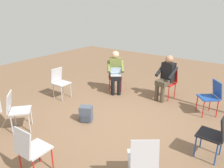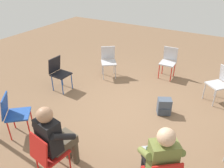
{
  "view_description": "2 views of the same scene",
  "coord_description": "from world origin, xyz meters",
  "px_view_note": "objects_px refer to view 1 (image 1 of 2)",
  "views": [
    {
      "loc": [
        -3.62,
        -2.45,
        2.51
      ],
      "look_at": [
        0.15,
        0.3,
        0.81
      ],
      "focal_mm": 35.0,
      "sensor_mm": 36.0,
      "label": 1
    },
    {
      "loc": [
        3.47,
        1.6,
        2.88
      ],
      "look_at": [
        0.4,
        -0.19,
        0.87
      ],
      "focal_mm": 35.0,
      "sensor_mm": 36.0,
      "label": 2
    }
  ],
  "objects_px": {
    "chair_northeast": "(115,74)",
    "chair_west": "(30,148)",
    "chair_east": "(169,81)",
    "chair_north": "(60,81)",
    "chair_northwest": "(16,108)",
    "chair_south": "(215,133)",
    "chair_southeast": "(212,95)",
    "chair_southwest": "(143,158)",
    "person_with_laptop": "(115,70)",
    "backpack_near_laptop_user": "(86,115)",
    "person_in_black": "(166,75)"
  },
  "relations": [
    {
      "from": "chair_northeast",
      "to": "chair_west",
      "type": "distance_m",
      "value": 3.89
    },
    {
      "from": "chair_east",
      "to": "chair_north",
      "type": "bearing_deg",
      "value": 45.05
    },
    {
      "from": "chair_northwest",
      "to": "chair_south",
      "type": "bearing_deg",
      "value": 63.14
    },
    {
      "from": "chair_southeast",
      "to": "chair_west",
      "type": "height_order",
      "value": "same"
    },
    {
      "from": "chair_northeast",
      "to": "chair_southwest",
      "type": "distance_m",
      "value": 3.9
    },
    {
      "from": "chair_west",
      "to": "chair_east",
      "type": "xyz_separation_m",
      "value": [
        4.15,
        -0.47,
        0.0
      ]
    },
    {
      "from": "chair_northeast",
      "to": "chair_north",
      "type": "distance_m",
      "value": 1.68
    },
    {
      "from": "chair_south",
      "to": "chair_north",
      "type": "distance_m",
      "value": 4.17
    },
    {
      "from": "chair_east",
      "to": "person_with_laptop",
      "type": "bearing_deg",
      "value": 29.59
    },
    {
      "from": "chair_southeast",
      "to": "chair_north",
      "type": "distance_m",
      "value": 3.98
    },
    {
      "from": "chair_northeast",
      "to": "backpack_near_laptop_user",
      "type": "xyz_separation_m",
      "value": [
        -1.99,
        -0.6,
        -0.34
      ]
    },
    {
      "from": "chair_northeast",
      "to": "person_with_laptop",
      "type": "height_order",
      "value": "person_with_laptop"
    },
    {
      "from": "chair_east",
      "to": "person_with_laptop",
      "type": "height_order",
      "value": "person_with_laptop"
    },
    {
      "from": "chair_northwest",
      "to": "chair_east",
      "type": "relative_size",
      "value": 1.0
    },
    {
      "from": "chair_southeast",
      "to": "chair_north",
      "type": "height_order",
      "value": "same"
    },
    {
      "from": "chair_east",
      "to": "backpack_near_laptop_user",
      "type": "height_order",
      "value": "chair_east"
    },
    {
      "from": "backpack_near_laptop_user",
      "to": "chair_west",
      "type": "bearing_deg",
      "value": -164.27
    },
    {
      "from": "chair_northwest",
      "to": "chair_southwest",
      "type": "distance_m",
      "value": 2.88
    },
    {
      "from": "chair_west",
      "to": "chair_east",
      "type": "relative_size",
      "value": 1.0
    },
    {
      "from": "chair_west",
      "to": "chair_north",
      "type": "height_order",
      "value": "same"
    },
    {
      "from": "chair_northwest",
      "to": "chair_north",
      "type": "distance_m",
      "value": 1.81
    },
    {
      "from": "person_with_laptop",
      "to": "person_in_black",
      "type": "distance_m",
      "value": 1.48
    },
    {
      "from": "chair_north",
      "to": "backpack_near_laptop_user",
      "type": "bearing_deg",
      "value": 68.73
    },
    {
      "from": "chair_northwest",
      "to": "chair_east",
      "type": "bearing_deg",
      "value": 103.11
    },
    {
      "from": "chair_east",
      "to": "chair_south",
      "type": "relative_size",
      "value": 1.0
    },
    {
      "from": "chair_east",
      "to": "chair_southwest",
      "type": "relative_size",
      "value": 1.0
    },
    {
      "from": "chair_east",
      "to": "chair_west",
      "type": "bearing_deg",
      "value": 92.48
    },
    {
      "from": "chair_northeast",
      "to": "chair_south",
      "type": "relative_size",
      "value": 1.0
    },
    {
      "from": "chair_northwest",
      "to": "person_with_laptop",
      "type": "height_order",
      "value": "person_with_laptop"
    },
    {
      "from": "chair_south",
      "to": "backpack_near_laptop_user",
      "type": "relative_size",
      "value": 2.36
    },
    {
      "from": "backpack_near_laptop_user",
      "to": "chair_east",
      "type": "bearing_deg",
      "value": -21.71
    },
    {
      "from": "chair_southeast",
      "to": "chair_northwest",
      "type": "bearing_deg",
      "value": 94.71
    },
    {
      "from": "chair_west",
      "to": "chair_south",
      "type": "bearing_deg",
      "value": 42.47
    },
    {
      "from": "chair_northeast",
      "to": "chair_east",
      "type": "distance_m",
      "value": 1.61
    },
    {
      "from": "chair_northeast",
      "to": "chair_north",
      "type": "height_order",
      "value": "same"
    },
    {
      "from": "chair_south",
      "to": "chair_north",
      "type": "relative_size",
      "value": 1.0
    },
    {
      "from": "chair_southwest",
      "to": "chair_north",
      "type": "distance_m",
      "value": 3.81
    },
    {
      "from": "chair_southeast",
      "to": "person_in_black",
      "type": "relative_size",
      "value": 0.69
    },
    {
      "from": "chair_northwest",
      "to": "chair_south",
      "type": "distance_m",
      "value": 3.83
    },
    {
      "from": "chair_north",
      "to": "chair_northeast",
      "type": "bearing_deg",
      "value": 146.39
    },
    {
      "from": "chair_west",
      "to": "chair_south",
      "type": "relative_size",
      "value": 1.0
    },
    {
      "from": "chair_south",
      "to": "chair_southwest",
      "type": "bearing_deg",
      "value": 154.19
    },
    {
      "from": "chair_west",
      "to": "person_with_laptop",
      "type": "bearing_deg",
      "value": 103.82
    },
    {
      "from": "chair_southwest",
      "to": "chair_west",
      "type": "bearing_deg",
      "value": 171.49
    },
    {
      "from": "chair_west",
      "to": "backpack_near_laptop_user",
      "type": "height_order",
      "value": "chair_west"
    },
    {
      "from": "chair_northeast",
      "to": "person_in_black",
      "type": "relative_size",
      "value": 0.69
    },
    {
      "from": "chair_southwest",
      "to": "chair_north",
      "type": "relative_size",
      "value": 1.0
    },
    {
      "from": "chair_southeast",
      "to": "chair_west",
      "type": "distance_m",
      "value": 4.12
    },
    {
      "from": "chair_south",
      "to": "person_with_laptop",
      "type": "relative_size",
      "value": 0.69
    },
    {
      "from": "chair_north",
      "to": "chair_southeast",
      "type": "bearing_deg",
      "value": 110.76
    }
  ]
}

